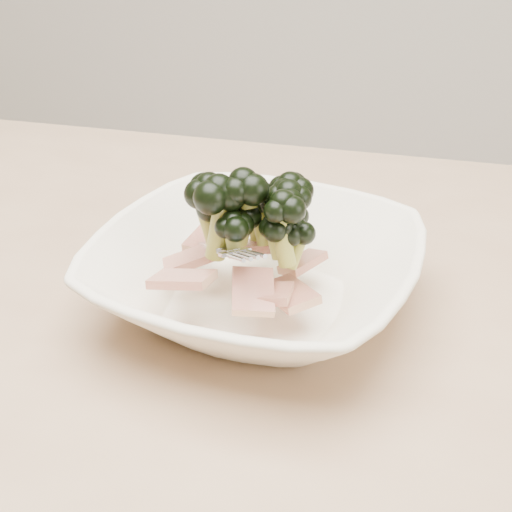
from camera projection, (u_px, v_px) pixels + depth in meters
name	position (u px, v px, depth m)	size (l,w,h in m)	color
dining_table	(130.00, 389.00, 0.66)	(1.20, 0.80, 0.75)	tan
broccoli_dish	(255.00, 265.00, 0.59)	(0.30, 0.30, 0.13)	white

